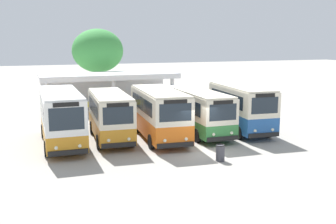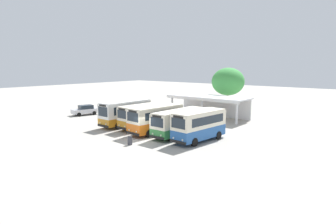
# 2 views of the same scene
# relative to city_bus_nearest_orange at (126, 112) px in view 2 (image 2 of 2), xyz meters

# --- Properties ---
(ground_plane) EXTENTS (180.00, 180.00, 0.00)m
(ground_plane) POSITION_rel_city_bus_nearest_orange_xyz_m (7.48, -4.47, -1.85)
(ground_plane) COLOR #A39E93
(city_bus_nearest_orange) EXTENTS (2.45, 7.76, 3.36)m
(city_bus_nearest_orange) POSITION_rel_city_bus_nearest_orange_xyz_m (0.00, 0.00, 0.00)
(city_bus_nearest_orange) COLOR black
(city_bus_nearest_orange) RESTS_ON ground
(city_bus_second_in_row) EXTENTS (2.61, 6.93, 3.09)m
(city_bus_second_in_row) POSITION_rel_city_bus_nearest_orange_xyz_m (3.09, 0.12, -0.14)
(city_bus_second_in_row) COLOR black
(city_bus_second_in_row) RESTS_ON ground
(city_bus_middle_cream) EXTENTS (2.87, 7.51, 3.28)m
(city_bus_middle_cream) POSITION_rel_city_bus_nearest_orange_xyz_m (6.17, -0.74, -0.04)
(city_bus_middle_cream) COLOR black
(city_bus_middle_cream) RESTS_ON ground
(city_bus_fourth_amber) EXTENTS (2.49, 7.99, 3.01)m
(city_bus_fourth_amber) POSITION_rel_city_bus_nearest_orange_xyz_m (9.26, -0.06, -0.17)
(city_bus_fourth_amber) COLOR black
(city_bus_fourth_amber) RESTS_ON ground
(city_bus_fifth_blue) EXTENTS (2.84, 7.00, 3.30)m
(city_bus_fifth_blue) POSITION_rel_city_bus_nearest_orange_xyz_m (12.34, -0.69, -0.03)
(city_bus_fifth_blue) COLOR black
(city_bus_fifth_blue) RESTS_ON ground
(parked_car_flank) EXTENTS (2.74, 4.45, 1.62)m
(parked_car_flank) POSITION_rel_city_bus_nearest_orange_xyz_m (-11.51, 1.56, -1.02)
(parked_car_flank) COLOR black
(parked_car_flank) RESTS_ON ground
(terminal_canopy) EXTENTS (12.73, 4.74, 3.40)m
(terminal_canopy) POSITION_rel_city_bus_nearest_orange_xyz_m (5.60, 12.67, 0.73)
(terminal_canopy) COLOR silver
(terminal_canopy) RESTS_ON ground
(waiting_chair_end_by_column) EXTENTS (0.44, 0.44, 0.86)m
(waiting_chair_end_by_column) POSITION_rel_city_bus_nearest_orange_xyz_m (3.48, 11.49, -1.33)
(waiting_chair_end_by_column) COLOR slate
(waiting_chair_end_by_column) RESTS_ON ground
(waiting_chair_second_from_end) EXTENTS (0.44, 0.44, 0.86)m
(waiting_chair_second_from_end) POSITION_rel_city_bus_nearest_orange_xyz_m (4.07, 11.39, -1.33)
(waiting_chair_second_from_end) COLOR slate
(waiting_chair_second_from_end) RESTS_ON ground
(waiting_chair_middle_seat) EXTENTS (0.44, 0.44, 0.86)m
(waiting_chair_middle_seat) POSITION_rel_city_bus_nearest_orange_xyz_m (4.65, 11.47, -1.33)
(waiting_chair_middle_seat) COLOR slate
(waiting_chair_middle_seat) RESTS_ON ground
(waiting_chair_fourth_seat) EXTENTS (0.44, 0.44, 0.86)m
(waiting_chair_fourth_seat) POSITION_rel_city_bus_nearest_orange_xyz_m (5.24, 11.50, -1.33)
(waiting_chair_fourth_seat) COLOR slate
(waiting_chair_fourth_seat) RESTS_ON ground
(waiting_chair_fifth_seat) EXTENTS (0.44, 0.44, 0.86)m
(waiting_chair_fifth_seat) POSITION_rel_city_bus_nearest_orange_xyz_m (5.83, 11.37, -1.33)
(waiting_chair_fifth_seat) COLOR slate
(waiting_chair_fifth_seat) RESTS_ON ground
(waiting_chair_far_end_seat) EXTENTS (0.44, 0.44, 0.86)m
(waiting_chair_far_end_seat) POSITION_rel_city_bus_nearest_orange_xyz_m (6.41, 11.42, -1.33)
(waiting_chair_far_end_seat) COLOR slate
(waiting_chair_far_end_seat) RESTS_ON ground
(roadside_tree_behind_canopy) EXTENTS (5.47, 5.47, 7.70)m
(roadside_tree_behind_canopy) POSITION_rel_city_bus_nearest_orange_xyz_m (5.70, 18.09, 3.51)
(roadside_tree_behind_canopy) COLOR brown
(roadside_tree_behind_canopy) RESTS_ON ground
(litter_bin_apron) EXTENTS (0.49, 0.49, 0.90)m
(litter_bin_apron) POSITION_rel_city_bus_nearest_orange_xyz_m (7.66, -6.49, -1.40)
(litter_bin_apron) COLOR #3F3F47
(litter_bin_apron) RESTS_ON ground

